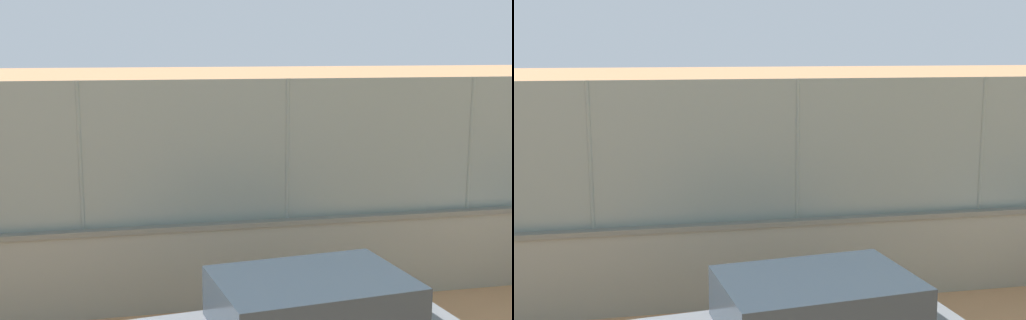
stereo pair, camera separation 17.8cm
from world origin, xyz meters
TOP-DOWN VIEW (x-y plane):
  - ground_plane at (0.00, 0.00)m, footprint 260.00×260.00m
  - perimeter_wall at (2.93, 9.70)m, footprint 22.89×1.14m
  - fence_panel_on_wall at (2.93, 9.70)m, footprint 22.49×0.77m
  - player_crossing_court at (-2.31, -1.25)m, footprint 0.72×1.24m
  - player_foreground_swinging at (-1.09, 0.19)m, footprint 0.67×1.12m
  - player_baseline_waiting at (1.87, 1.04)m, footprint 0.68×0.84m
  - sports_ball at (-3.54, 0.78)m, footprint 0.17×0.17m

SIDE VIEW (x-z plane):
  - ground_plane at x=0.00m, z-range 0.00..0.00m
  - perimeter_wall at x=2.93m, z-range 0.01..1.40m
  - sports_ball at x=-3.54m, z-range 0.74..0.91m
  - player_foreground_swinging at x=-1.09m, z-range 0.12..1.59m
  - player_baseline_waiting at x=1.87m, z-range 0.12..1.60m
  - player_crossing_court at x=-2.31m, z-range 0.13..1.66m
  - fence_panel_on_wall at x=2.93m, z-range 1.40..3.65m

